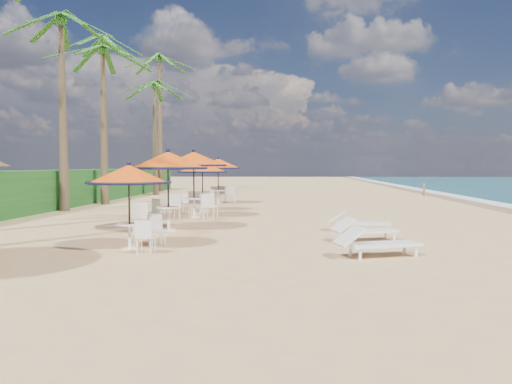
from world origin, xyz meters
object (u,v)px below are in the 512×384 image
station_3 (202,173)px  station_4 (219,169)px  lounger_near (375,242)px  lounger_mid (363,230)px  lounger_far (357,221)px  station_1 (165,168)px  station_2 (194,167)px  station_0 (131,182)px

station_3 → station_4: 4.42m
lounger_near → lounger_mid: bearing=69.6°
lounger_far → station_4: bearing=127.2°
station_4 → lounger_mid: station_4 is taller
station_1 → lounger_near: (5.74, -4.08, -1.63)m
station_4 → lounger_near: size_ratio=1.25×
station_2 → station_3: (-0.20, 2.91, -0.27)m
station_4 → lounger_near: bearing=-69.5°
lounger_near → lounger_far: size_ratio=1.04×
station_0 → lounger_mid: 6.17m
station_2 → station_3: station_2 is taller
station_3 → lounger_far: 8.97m
station_2 → lounger_mid: bearing=-44.2°
station_2 → lounger_mid: station_2 is taller
station_3 → lounger_near: bearing=-61.7°
lounger_far → station_1: bearing=-168.9°
station_3 → station_4: (0.12, 4.42, 0.14)m
station_0 → station_1: station_1 is taller
lounger_mid → station_2: bearing=115.6°
station_2 → lounger_far: bearing=-31.9°
station_3 → station_4: station_4 is taller
lounger_near → lounger_mid: lounger_near is taller
station_1 → lounger_near: station_1 is taller
lounger_near → lounger_far: 4.31m
station_3 → station_4: size_ratio=0.92×
station_2 → lounger_mid: 8.11m
station_1 → station_3: size_ratio=1.11×
station_1 → station_4: station_1 is taller
station_1 → lounger_near: size_ratio=1.27×
station_4 → lounger_near: station_4 is taller
station_3 → lounger_near: (5.82, -10.83, -1.37)m
station_4 → lounger_far: size_ratio=1.29×
station_2 → station_4: station_2 is taller
station_1 → lounger_mid: (5.81, -1.70, -1.65)m
station_0 → lounger_mid: station_0 is taller
lounger_near → station_1: bearing=125.9°
station_2 → lounger_far: size_ratio=1.38×
station_1 → lounger_mid: size_ratio=1.36×
station_1 → station_2: size_ratio=0.96×
station_0 → station_3: 10.21m
station_2 → lounger_near: 9.85m
station_0 → lounger_near: size_ratio=1.06×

